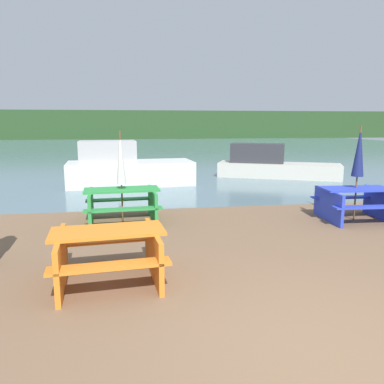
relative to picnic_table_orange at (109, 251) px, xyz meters
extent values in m
plane|color=brown|center=(2.19, -2.12, -0.46)|extent=(60.00, 60.00, 0.00)
cube|color=slate|center=(2.19, 29.47, -0.46)|extent=(60.00, 50.00, 0.00)
cube|color=#284723|center=(2.19, 49.47, 1.54)|extent=(80.00, 1.60, 4.00)
cube|color=orange|center=(0.00, 0.00, 0.29)|extent=(1.62, 0.85, 0.04)
cube|color=orange|center=(0.05, -0.55, -0.02)|extent=(1.58, 0.43, 0.04)
cube|color=orange|center=(-0.05, 0.55, -0.02)|extent=(1.58, 0.43, 0.04)
cube|color=orange|center=(-0.64, -0.06, -0.10)|extent=(0.21, 1.38, 0.72)
cube|color=orange|center=(0.64, 0.06, -0.10)|extent=(0.21, 1.38, 0.72)
cube|color=blue|center=(5.44, 2.68, 0.28)|extent=(1.61, 0.78, 0.04)
cube|color=blue|center=(5.41, 2.13, -0.03)|extent=(1.59, 0.36, 0.04)
cube|color=blue|center=(5.47, 3.23, -0.03)|extent=(1.59, 0.36, 0.04)
cube|color=blue|center=(4.79, 2.72, -0.10)|extent=(0.14, 1.38, 0.71)
cube|color=blue|center=(6.09, 2.65, -0.10)|extent=(0.14, 1.38, 0.71)
cube|color=green|center=(0.09, 3.34, 0.29)|extent=(1.72, 0.82, 0.04)
cube|color=green|center=(0.13, 2.79, -0.05)|extent=(1.69, 0.40, 0.04)
cube|color=green|center=(0.05, 3.88, -0.05)|extent=(1.69, 0.40, 0.04)
cube|color=green|center=(-0.60, 3.29, -0.10)|extent=(0.17, 1.38, 0.72)
cube|color=green|center=(0.78, 3.39, -0.10)|extent=(0.17, 1.38, 0.72)
cylinder|color=brown|center=(0.09, 3.34, 0.57)|extent=(0.04, 0.04, 2.06)
cone|color=white|center=(0.09, 3.34, 1.01)|extent=(0.21, 0.21, 1.19)
cylinder|color=brown|center=(5.44, 2.68, 0.63)|extent=(0.04, 0.04, 2.17)
cone|color=navy|center=(5.44, 2.68, 1.14)|extent=(0.27, 0.27, 1.14)
cube|color=silver|center=(0.25, 8.63, -0.03)|extent=(4.62, 2.14, 0.85)
cube|color=#B2B2B2|center=(-0.55, 8.56, 0.77)|extent=(2.07, 1.40, 0.76)
cube|color=beige|center=(6.29, 9.56, -0.16)|extent=(5.02, 3.16, 0.60)
cube|color=#333338|center=(5.48, 9.92, 0.54)|extent=(2.34, 1.70, 0.80)
camera|label=1|loc=(0.40, -5.15, 1.77)|focal=35.00mm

